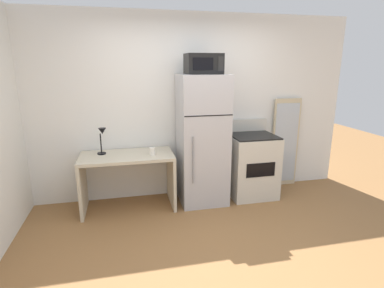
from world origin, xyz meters
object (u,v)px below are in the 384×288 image
refrigerator (202,140)px  desk_lamp (102,137)px  coffee_mug (152,151)px  microwave (203,64)px  desk (128,171)px  leaning_mirror (285,143)px  oven_range (252,165)px

refrigerator → desk_lamp: bearing=176.3°
coffee_mug → refrigerator: size_ratio=0.05×
desk_lamp → microwave: size_ratio=0.77×
desk → microwave: 1.72m
refrigerator → microwave: (0.00, -0.02, 1.02)m
microwave → desk: bearing=178.9°
refrigerator → leaning_mirror: 1.46m
desk → refrigerator: size_ratio=0.68×
oven_range → refrigerator: bearing=-178.9°
refrigerator → oven_range: 0.87m
desk → coffee_mug: coffee_mug is taller
coffee_mug → desk_lamp: bearing=165.5°
desk → leaning_mirror: 2.48m
coffee_mug → desk: bearing=167.2°
desk_lamp → refrigerator: bearing=-3.7°
desk → desk_lamp: bearing=163.8°
desk_lamp → microwave: 1.62m
desk_lamp → oven_range: bearing=-2.0°
oven_range → desk_lamp: bearing=178.0°
desk_lamp → oven_range: desk_lamp is taller
coffee_mug → microwave: 1.31m
desk → microwave: (1.03, -0.02, 1.38)m
leaning_mirror → desk: bearing=-173.7°
desk → desk_lamp: desk_lamp is taller
coffee_mug → refrigerator: refrigerator is taller
coffee_mug → oven_range: oven_range is taller
desk_lamp → leaning_mirror: bearing=3.8°
desk → leaning_mirror: leaning_mirror is taller
microwave → oven_range: bearing=2.7°
refrigerator → microwave: bearing=-89.7°
desk_lamp → microwave: bearing=-4.6°
microwave → leaning_mirror: bearing=11.5°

